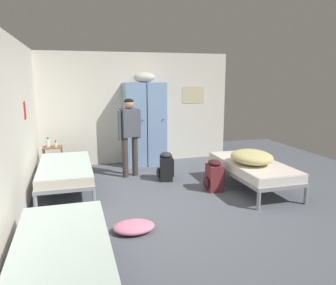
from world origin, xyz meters
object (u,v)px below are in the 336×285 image
bedding_heap (252,157)px  person_traveler (130,130)px  backpack_black (166,167)px  clothes_pile_pink (134,227)px  shelf_unit (53,158)px  bed_left_front (62,251)px  bed_left_rear (65,170)px  water_bottle (48,143)px  lotion_bottle (56,144)px  bed_right (252,168)px  locker_bank (145,122)px  backpack_maroon (214,176)px

bedding_heap → person_traveler: (-1.88, 1.45, 0.33)m
backpack_black → clothes_pile_pink: bearing=-116.5°
shelf_unit → bed_left_front: bearing=-86.4°
bed_left_front → bed_left_rear: 2.87m
water_bottle → lotion_bottle: size_ratio=1.48×
bed_left_front → water_bottle: bearing=94.7°
water_bottle → backpack_black: size_ratio=0.36×
clothes_pile_pink → bedding_heap: bearing=23.8°
shelf_unit → water_bottle: size_ratio=2.88×
bed_right → bed_left_rear: 3.30m
bedding_heap → backpack_black: bearing=141.5°
bed_left_rear → person_traveler: size_ratio=1.22×
shelf_unit → bed_left_rear: (0.25, -1.15, 0.04)m
backpack_black → clothes_pile_pink: (-1.00, -2.01, -0.20)m
shelf_unit → bed_right: (3.45, -1.95, 0.04)m
locker_bank → person_traveler: bearing=-120.5°
bedding_heap → backpack_maroon: bedding_heap is taller
bed_left_rear → lotion_bottle: size_ratio=14.17×
shelf_unit → backpack_maroon: size_ratio=1.04×
backpack_maroon → bedding_heap: bearing=-17.3°
bed_left_front → person_traveler: person_traveler is taller
bed_left_front → backpack_maroon: backpack_maroon is taller
bed_left_front → backpack_black: bearing=58.1°
lotion_bottle → backpack_maroon: (2.68, -1.82, -0.37)m
locker_bank → bedding_heap: (1.39, -2.28, -0.36)m
lotion_bottle → backpack_black: 2.30m
water_bottle → clothes_pile_pink: water_bottle is taller
bed_left_front → person_traveler: bearing=70.0°
locker_bank → bed_right: bearing=-56.1°
bed_right → water_bottle: size_ratio=9.60×
bedding_heap → water_bottle: 4.02m
person_traveler → backpack_maroon: person_traveler is taller
bed_left_front → backpack_black: backpack_black is taller
water_bottle → bed_left_front: bearing=-85.3°
bed_right → lotion_bottle: size_ratio=14.17×
lotion_bottle → water_bottle: bearing=158.2°
backpack_black → clothes_pile_pink: size_ratio=1.01×
person_traveler → backpack_maroon: size_ratio=2.84×
locker_bank → lotion_bottle: 1.96m
bed_left_front → bedding_heap: 3.69m
locker_bank → shelf_unit: 2.09m
bed_left_rear → clothes_pile_pink: bearing=-65.8°
bed_left_rear → backpack_maroon: (2.50, -0.71, -0.12)m
lotion_bottle → locker_bank: bearing=8.1°
bed_left_rear → clothes_pile_pink: size_ratio=3.50×
bed_right → water_bottle: (-3.53, 1.97, 0.28)m
bed_right → bed_left_front: (-3.20, -2.06, 0.00)m
bed_right → bed_left_rear: size_ratio=1.00×
bed_right → clothes_pile_pink: 2.61m
shelf_unit → lotion_bottle: 0.29m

